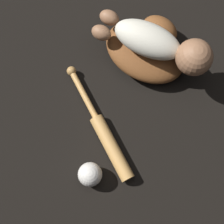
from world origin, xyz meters
name	(u,v)px	position (x,y,z in m)	size (l,w,h in m)	color
ground_plane	(153,56)	(0.00, 0.00, 0.00)	(6.00, 6.00, 0.00)	black
baseball_glove	(148,48)	(-0.02, 0.00, 0.05)	(0.29, 0.24, 0.09)	brown
baby_figure	(161,45)	(0.02, -0.01, 0.14)	(0.40, 0.16, 0.12)	silver
baseball_bat	(105,136)	(0.02, -0.33, 0.02)	(0.39, 0.24, 0.05)	tan
baseball	(90,174)	(0.05, -0.47, 0.04)	(0.08, 0.08, 0.08)	white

